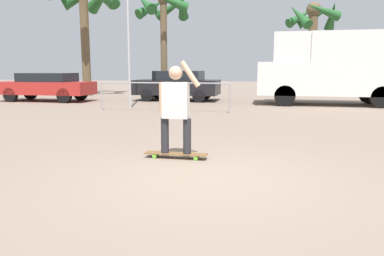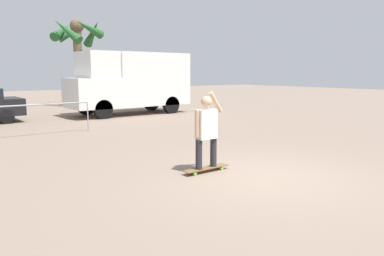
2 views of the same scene
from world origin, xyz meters
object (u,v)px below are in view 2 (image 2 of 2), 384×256
(skateboard, at_px, (206,168))
(person_skateboarder, at_px, (206,127))
(palm_tree_near_van, at_px, (77,40))
(camper_van, at_px, (132,81))

(skateboard, bearing_deg, person_skateboarder, -180.00)
(person_skateboarder, height_order, palm_tree_near_van, palm_tree_near_van)
(person_skateboarder, bearing_deg, palm_tree_near_van, 77.25)
(skateboard, relative_size, palm_tree_near_van, 0.21)
(person_skateboarder, xyz_separation_m, camper_van, (4.19, 10.83, 0.71))
(person_skateboarder, height_order, camper_van, camper_van)
(skateboard, height_order, camper_van, camper_van)
(person_skateboarder, bearing_deg, skateboard, 0.00)
(skateboard, bearing_deg, palm_tree_near_van, 77.25)
(person_skateboarder, relative_size, camper_van, 0.27)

